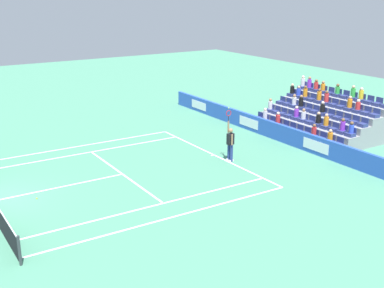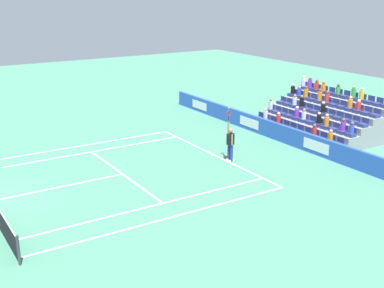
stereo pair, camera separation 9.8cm
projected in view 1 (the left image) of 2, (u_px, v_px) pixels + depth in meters
name	position (u px, v px, depth m)	size (l,w,h in m)	color
line_baseline	(214.00, 155.00, 27.40)	(10.97, 0.10, 0.01)	white
line_service	(122.00, 174.00, 24.60)	(8.23, 0.10, 0.01)	white
line_centre_service	(59.00, 187.00, 22.97)	(0.10, 6.40, 0.01)	white
line_singles_sideline_left	(84.00, 153.00, 27.69)	(0.10, 11.89, 0.01)	white
line_singles_sideline_right	(154.00, 206.00, 21.05)	(0.10, 11.89, 0.01)	white
line_doubles_sideline_left	(75.00, 147.00, 28.79)	(0.10, 11.89, 0.01)	white
line_doubles_sideline_right	(170.00, 218.00, 19.94)	(0.10, 11.89, 0.01)	white
line_centre_mark	(213.00, 155.00, 27.35)	(0.10, 0.20, 0.01)	white
sponsor_barrier	(281.00, 133.00, 29.70)	(23.39, 0.22, 1.03)	blue
tennis_player	(230.00, 143.00, 26.23)	(0.53, 0.37, 2.85)	navy
stadium_stand	(324.00, 120.00, 31.43)	(7.44, 4.75, 3.04)	gray
loose_tennis_ball	(37.00, 198.00, 21.69)	(0.07, 0.07, 0.07)	#D1E533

